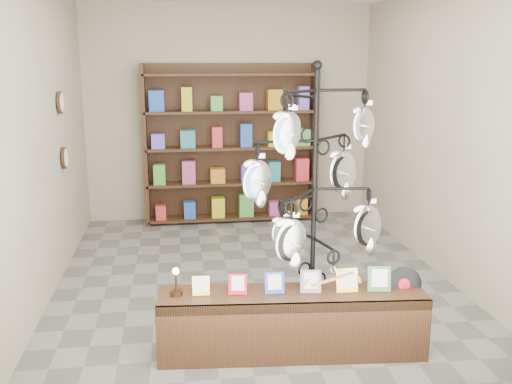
% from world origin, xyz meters
% --- Properties ---
extents(ground, '(5.00, 5.00, 0.00)m').
position_xyz_m(ground, '(0.00, 0.00, 0.00)').
color(ground, slate).
rests_on(ground, ground).
extents(room_envelope, '(5.00, 5.00, 5.00)m').
position_xyz_m(room_envelope, '(0.00, 0.00, 1.85)').
color(room_envelope, '#AFA38D').
rests_on(room_envelope, ground).
extents(display_tree, '(1.24, 1.24, 2.24)m').
position_xyz_m(display_tree, '(0.26, -1.51, 1.30)').
color(display_tree, black).
rests_on(display_tree, ground).
extents(front_shelf, '(2.08, 0.59, 0.72)m').
position_xyz_m(front_shelf, '(0.09, -1.57, 0.25)').
color(front_shelf, black).
rests_on(front_shelf, ground).
extents(back_shelving, '(2.42, 0.36, 2.20)m').
position_xyz_m(back_shelving, '(0.00, 2.30, 1.03)').
color(back_shelving, black).
rests_on(back_shelving, ground).
extents(wall_clocks, '(0.03, 0.24, 0.84)m').
position_xyz_m(wall_clocks, '(-1.97, 0.80, 1.50)').
color(wall_clocks, black).
rests_on(wall_clocks, ground).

